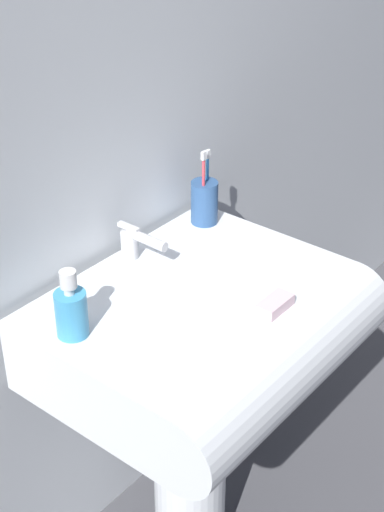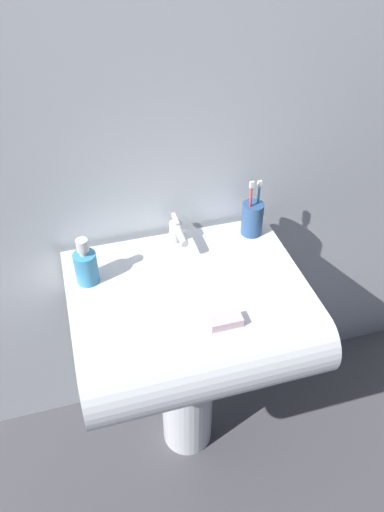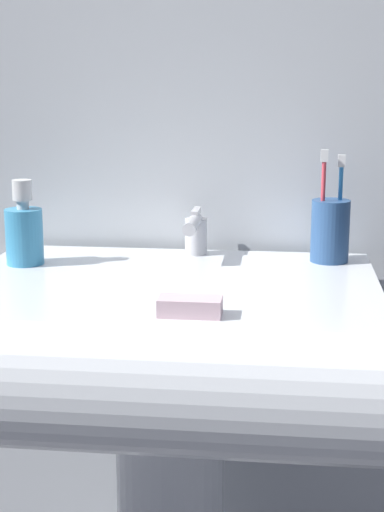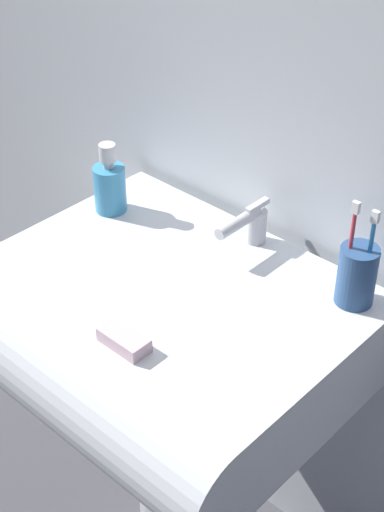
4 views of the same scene
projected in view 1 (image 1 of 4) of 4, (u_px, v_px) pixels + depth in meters
The scene contains 7 objects.
wall_back at pixel (84, 63), 1.54m from camera, with size 5.00×0.05×2.40m, color silver.
sink_pedestal at pixel (190, 455), 1.86m from camera, with size 0.18×0.18×0.60m, color white.
sink_basin at pixel (212, 334), 1.63m from camera, with size 0.64×0.53×0.17m.
faucet at pixel (135, 242), 1.70m from camera, with size 0.04×0.13×0.08m.
toothbrush_cup at pixel (204, 201), 1.84m from camera, with size 0.06×0.06×0.19m.
soap_bottle at pixel (71, 311), 1.46m from camera, with size 0.06×0.06×0.14m.
bar_soap at pixel (275, 305), 1.55m from camera, with size 0.08×0.04×0.02m, color silver.
Camera 1 is at (-1.04, -0.85, 1.68)m, focal length 55.00 mm.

